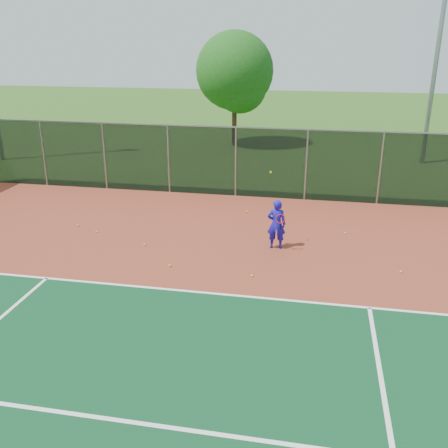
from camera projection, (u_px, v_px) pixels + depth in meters
name	position (u px, v px, depth m)	size (l,w,h in m)	color
ground	(282.00, 372.00, 10.37)	(120.00, 120.00, 0.00)	#295117
court_apron	(288.00, 321.00, 12.21)	(30.00, 20.00, 0.02)	brown
fence_back	(306.00, 164.00, 20.87)	(30.00, 0.06, 3.03)	black
tennis_player	(276.00, 224.00, 16.18)	(0.62, 0.63, 2.56)	#1812AB
practice_ball_0	(247.00, 212.00, 19.80)	(0.07, 0.07, 0.07)	#C3E01A
practice_ball_1	(282.00, 211.00, 19.85)	(0.07, 0.07, 0.07)	#C3E01A
practice_ball_2	(252.00, 276.00, 14.44)	(0.07, 0.07, 0.07)	#C3E01A
practice_ball_3	(97.00, 232.00, 17.72)	(0.07, 0.07, 0.07)	#C3E01A
practice_ball_4	(345.00, 233.00, 17.62)	(0.07, 0.07, 0.07)	#C3E01A
practice_ball_5	(401.00, 272.00, 14.68)	(0.07, 0.07, 0.07)	#C3E01A
practice_ball_6	(78.00, 226.00, 18.31)	(0.07, 0.07, 0.07)	#C3E01A
practice_ball_7	(170.00, 266.00, 15.09)	(0.07, 0.07, 0.07)	#C3E01A
practice_ball_8	(145.00, 245.00, 16.61)	(0.07, 0.07, 0.07)	#C3E01A
floodlight_n	(441.00, 28.00, 25.33)	(0.90, 0.40, 12.45)	gray
tree_back_left	(236.00, 75.00, 30.69)	(4.79, 4.79, 7.04)	#382014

